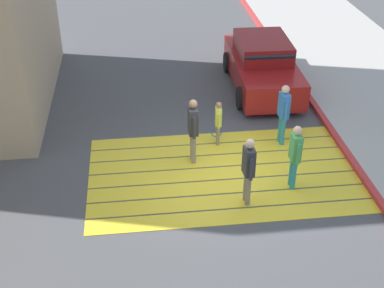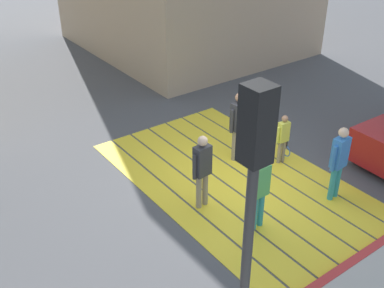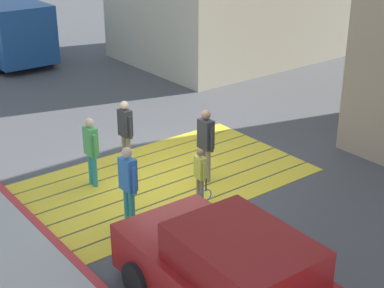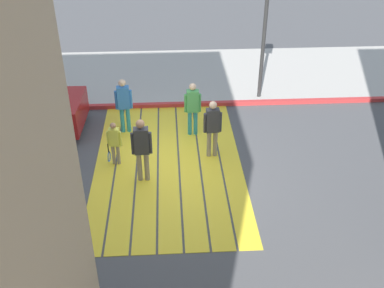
{
  "view_description": "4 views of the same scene",
  "coord_description": "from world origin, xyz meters",
  "views": [
    {
      "loc": [
        1.96,
        10.3,
        7.27
      ],
      "look_at": [
        0.71,
        -0.29,
        0.7
      ],
      "focal_mm": 49.47,
      "sensor_mm": 36.0,
      "label": 1
    },
    {
      "loc": [
        -6.49,
        5.95,
        5.93
      ],
      "look_at": [
        0.43,
        0.86,
        1.01
      ],
      "focal_mm": 44.13,
      "sensor_mm": 36.0,
      "label": 2
    },
    {
      "loc": [
        -6.84,
        -9.8,
        6.01
      ],
      "look_at": [
        0.49,
        -0.33,
        0.85
      ],
      "focal_mm": 54.38,
      "sensor_mm": 36.0,
      "label": 3
    },
    {
      "loc": [
        9.76,
        0.06,
        6.77
      ],
      "look_at": [
        0.63,
        0.58,
        0.99
      ],
      "focal_mm": 42.3,
      "sensor_mm": 36.0,
      "label": 4
    }
  ],
  "objects": [
    {
      "name": "pedestrian_teen_behind",
      "position": [
        0.65,
        -0.62,
        0.99
      ],
      "size": [
        0.23,
        0.5,
        1.7
      ],
      "color": "gray",
      "rests_on": "ground"
    },
    {
      "name": "pedestrian_adult_lead",
      "position": [
        -1.48,
        0.72,
        0.94
      ],
      "size": [
        0.21,
        0.47,
        1.61
      ],
      "color": "teal",
      "rests_on": "ground"
    },
    {
      "name": "ground_plane",
      "position": [
        0.0,
        0.0,
        0.0
      ],
      "size": [
        120.0,
        120.0,
        0.0
      ],
      "primitive_type": "plane",
      "color": "#4C4C4F"
    },
    {
      "name": "curb_painted",
      "position": [
        -3.25,
        0.0,
        0.07
      ],
      "size": [
        0.16,
        40.0,
        0.13
      ],
      "primitive_type": "cube",
      "color": "#BC3333",
      "rests_on": "ground"
    },
    {
      "name": "car_parked_near_curb",
      "position": [
        -2.0,
        -4.61,
        0.73
      ],
      "size": [
        2.07,
        4.35,
        1.57
      ],
      "color": "maroon",
      "rests_on": "ground"
    },
    {
      "name": "crosswalk_stripes",
      "position": [
        0.0,
        -0.0,
        0.01
      ],
      "size": [
        6.4,
        3.8,
        0.01
      ],
      "color": "yellow",
      "rests_on": "ground"
    },
    {
      "name": "pedestrian_child_with_racket",
      "position": [
        -0.09,
        -1.36,
        0.69
      ],
      "size": [
        0.29,
        0.39,
        1.23
      ],
      "color": "gray",
      "rests_on": "ground"
    },
    {
      "name": "pedestrian_adult_trailing",
      "position": [
        -1.74,
        -1.21,
        0.97
      ],
      "size": [
        0.24,
        0.49,
        1.66
      ],
      "color": "teal",
      "rests_on": "ground"
    },
    {
      "name": "pedestrian_adult_side",
      "position": [
        -0.33,
        1.17,
        0.95
      ],
      "size": [
        0.23,
        0.48,
        1.63
      ],
      "color": "gray",
      "rests_on": "ground"
    }
  ]
}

